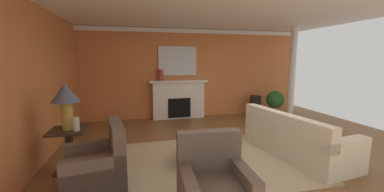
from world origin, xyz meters
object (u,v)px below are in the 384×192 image
at_px(vase_tall_corner, 255,106).
at_px(potted_plant, 275,101).
at_px(coffee_table, 206,144).
at_px(vase_mantel_left, 161,75).
at_px(vase_on_side_table, 76,124).
at_px(mantel_mirror, 178,61).
at_px(armchair_facing_fireplace, 214,191).
at_px(side_table, 70,147).
at_px(sofa, 295,140).
at_px(armchair_near_window, 97,168).
at_px(table_lamp, 66,97).
at_px(fireplace, 179,100).

distance_m(vase_tall_corner, potted_plant, 0.65).
xyz_separation_m(coffee_table, vase_mantel_left, (-0.44, 3.27, 1.03)).
xyz_separation_m(coffee_table, vase_on_side_table, (-2.12, 0.12, 0.47)).
height_order(mantel_mirror, vase_tall_corner, mantel_mirror).
height_order(armchair_facing_fireplace, side_table, armchair_facing_fireplace).
bearing_deg(mantel_mirror, vase_tall_corner, -9.61).
bearing_deg(side_table, vase_tall_corner, 29.74).
distance_m(sofa, armchair_near_window, 3.51).
height_order(mantel_mirror, vase_on_side_table, mantel_mirror).
relative_size(vase_mantel_left, vase_on_side_table, 1.53).
bearing_deg(side_table, vase_on_side_table, -38.66).
bearing_deg(sofa, coffee_table, 176.74).
bearing_deg(vase_tall_corner, potted_plant, -16.47).
bearing_deg(vase_on_side_table, coffee_table, -3.16).
relative_size(vase_tall_corner, vase_mantel_left, 1.99).
relative_size(table_lamp, potted_plant, 0.90).
bearing_deg(vase_tall_corner, table_lamp, -150.26).
relative_size(armchair_near_window, armchair_facing_fireplace, 1.00).
bearing_deg(vase_mantel_left, armchair_facing_fireplace, -88.69).
bearing_deg(vase_on_side_table, sofa, -3.21).
distance_m(mantel_mirror, side_table, 4.22).
bearing_deg(potted_plant, armchair_facing_fireplace, -129.49).
bearing_deg(vase_on_side_table, vase_mantel_left, 61.85).
distance_m(armchair_near_window, vase_on_side_table, 0.87).
relative_size(mantel_mirror, armchair_near_window, 1.25).
height_order(coffee_table, potted_plant, potted_plant).
distance_m(armchair_facing_fireplace, potted_plant, 5.54).
bearing_deg(table_lamp, armchair_facing_fireplace, -40.73).
relative_size(coffee_table, potted_plant, 1.20).
height_order(mantel_mirror, potted_plant, mantel_mirror).
relative_size(mantel_mirror, coffee_table, 1.19).
relative_size(fireplace, sofa, 0.82).
relative_size(armchair_facing_fireplace, potted_plant, 1.14).
relative_size(sofa, vase_on_side_table, 10.02).
bearing_deg(side_table, table_lamp, -90.00).
distance_m(table_lamp, potted_plant, 6.10).
distance_m(coffee_table, table_lamp, 2.45).
distance_m(armchair_near_window, potted_plant, 5.96).
relative_size(armchair_near_window, coffee_table, 0.95).
bearing_deg(coffee_table, fireplace, 88.09).
distance_m(vase_mantel_left, potted_plant, 3.76).
relative_size(side_table, table_lamp, 0.93).
bearing_deg(coffee_table, side_table, 174.04).
bearing_deg(table_lamp, vase_on_side_table, -38.66).
relative_size(armchair_facing_fireplace, vase_tall_corner, 1.42).
bearing_deg(vase_on_side_table, armchair_near_window, -57.95).
relative_size(vase_tall_corner, vase_on_side_table, 3.04).
relative_size(armchair_near_window, side_table, 1.36).
height_order(armchair_near_window, coffee_table, armchair_near_window).
relative_size(fireplace, coffee_table, 1.80).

